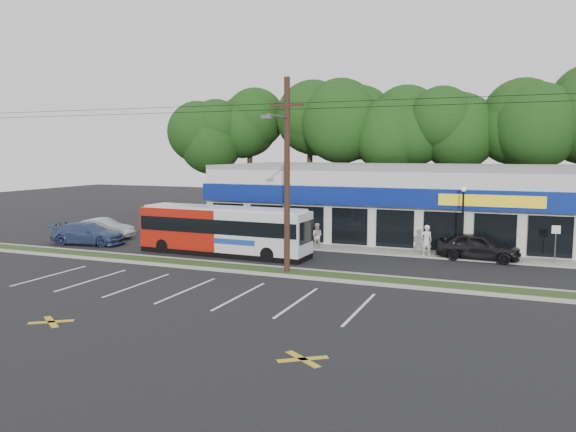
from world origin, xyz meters
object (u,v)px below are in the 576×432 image
Objects in this scene: pedestrian_a at (426,241)px; pedestrian_b at (316,236)px; utility_pole at (283,169)px; car_silver at (104,228)px; car_dark at (478,247)px; car_blue at (88,234)px; sign_post at (556,238)px; metrobus at (224,229)px; lamp_post at (463,213)px.

pedestrian_b is at bearing -24.37° from pedestrian_a.
utility_pole is 8.88m from pedestrian_b.
pedestrian_a reaches higher than car_silver.
utility_pole is at bearing 133.94° from car_dark.
car_blue is (-15.83, 3.48, -4.68)m from utility_pole.
metrobus is (-18.60, -4.08, -0.00)m from sign_post.
car_silver is at bearing -176.98° from sign_post.
lamp_post is 2.19× the size of pedestrian_a.
car_blue is (-10.40, -0.10, -0.82)m from metrobus.
lamp_post is at bearing 168.43° from pedestrian_b.
metrobus is 2.36× the size of car_dark.
lamp_post is 0.84× the size of car_blue.
pedestrian_a is at bearing -178.15° from sign_post.
sign_post is at bearing -2.58° from lamp_post.
car_dark is 2.76× the size of pedestrian_b.
metrobus is at bearing -97.58° from car_blue.
car_silver is (-24.86, -1.80, -1.95)m from lamp_post.
pedestrian_a is at bearing 97.21° from car_dark.
car_silver is at bearing -8.07° from pedestrian_b.
metrobus reaches higher than sign_post.
utility_pole reaches higher than sign_post.
car_silver is 2.24× the size of pedestrian_a.
car_blue is at bearing -12.96° from pedestrian_a.
car_dark is at bearing -93.94° from car_silver.
lamp_post is at bearing 169.60° from pedestrian_a.
car_silver is 2.58× the size of pedestrian_b.
utility_pole reaches higher than pedestrian_a.
lamp_post is 1.91× the size of sign_post.
utility_pole is at bearing -136.05° from lamp_post.
sign_post is 1.14× the size of pedestrian_a.
metrobus is at bearing 109.63° from car_dark.
lamp_post is 9.19m from pedestrian_b.
car_silver is (-29.86, -1.58, -0.84)m from sign_post.
pedestrian_b reaches higher than car_silver.
pedestrian_a is (22.00, 3.95, 0.23)m from car_blue.
car_dark is 25.87m from car_silver.
car_blue is 3.01× the size of pedestrian_b.
metrobus is at bearing -109.77° from car_silver.
pedestrian_b is (4.60, 4.00, -0.71)m from metrobus.
pedestrian_b is (-0.83, 7.57, -4.57)m from utility_pole.
lamp_post is 2.13m from car_dark.
metrobus is 6.14m from pedestrian_b.
pedestrian_a is 7.00m from pedestrian_b.
metrobus reaches higher than car_blue.
car_silver is at bearing 169.33° from metrobus.
pedestrian_a is at bearing 165.27° from pedestrian_b.
car_blue is (0.86, -2.60, 0.02)m from car_silver.
metrobus is at bearing 27.52° from pedestrian_b.
pedestrian_b is (15.00, 4.10, 0.11)m from car_blue.
sign_post is 7.03m from pedestrian_a.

